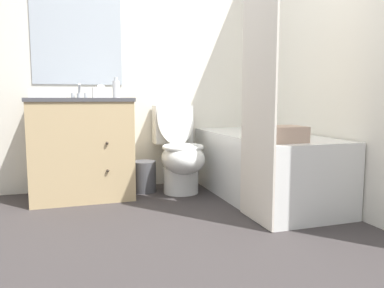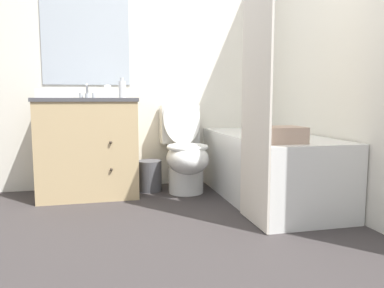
% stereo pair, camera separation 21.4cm
% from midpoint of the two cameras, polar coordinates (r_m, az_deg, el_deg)
% --- Properties ---
extents(ground_plane, '(14.00, 14.00, 0.00)m').
position_cam_midpoint_polar(ground_plane, '(2.12, 6.37, -16.27)').
color(ground_plane, '#383333').
extents(wall_back, '(8.00, 0.06, 2.50)m').
position_cam_midpoint_polar(wall_back, '(3.67, -3.07, 13.45)').
color(wall_back, white).
rests_on(wall_back, ground_plane).
extents(wall_right, '(0.05, 2.73, 2.50)m').
position_cam_midpoint_polar(wall_right, '(3.26, 20.64, 13.82)').
color(wall_right, white).
rests_on(wall_right, ground_plane).
extents(vanity_cabinet, '(0.83, 0.58, 0.84)m').
position_cam_midpoint_polar(vanity_cabinet, '(3.30, -13.74, -0.32)').
color(vanity_cabinet, tan).
rests_on(vanity_cabinet, ground_plane).
extents(sink_faucet, '(0.14, 0.12, 0.12)m').
position_cam_midpoint_polar(sink_faucet, '(3.45, -13.95, 7.40)').
color(sink_faucet, silver).
rests_on(sink_faucet, vanity_cabinet).
extents(toilet, '(0.36, 0.69, 0.89)m').
position_cam_midpoint_polar(toilet, '(3.33, 0.77, -1.38)').
color(toilet, white).
rests_on(toilet, ground_plane).
extents(bathtub, '(0.68, 1.54, 0.54)m').
position_cam_midpoint_polar(bathtub, '(3.18, 13.33, -3.41)').
color(bathtub, white).
rests_on(bathtub, ground_plane).
extents(shower_curtain, '(0.02, 0.46, 1.88)m').
position_cam_midpoint_polar(shower_curtain, '(2.48, 12.23, 9.32)').
color(shower_curtain, silver).
rests_on(shower_curtain, ground_plane).
extents(wastebasket, '(0.21, 0.21, 0.28)m').
position_cam_midpoint_polar(wastebasket, '(3.41, -4.67, -4.86)').
color(wastebasket, '#4C4C51').
rests_on(wastebasket, ground_plane).
extents(tissue_box, '(0.14, 0.12, 0.11)m').
position_cam_midpoint_polar(tissue_box, '(3.35, -10.93, 7.69)').
color(tissue_box, white).
rests_on(tissue_box, vanity_cabinet).
extents(soap_dispenser, '(0.06, 0.06, 0.17)m').
position_cam_midpoint_polar(soap_dispenser, '(3.31, -8.76, 8.29)').
color(soap_dispenser, white).
rests_on(soap_dispenser, vanity_cabinet).
extents(hand_towel_folded, '(0.26, 0.13, 0.07)m').
position_cam_midpoint_polar(hand_towel_folded, '(3.12, -18.47, 7.34)').
color(hand_towel_folded, white).
rests_on(hand_towel_folded, vanity_cabinet).
extents(bath_towel_folded, '(0.27, 0.23, 0.11)m').
position_cam_midpoint_polar(bath_towel_folded, '(2.57, 15.92, 1.37)').
color(bath_towel_folded, tan).
rests_on(bath_towel_folded, bathtub).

